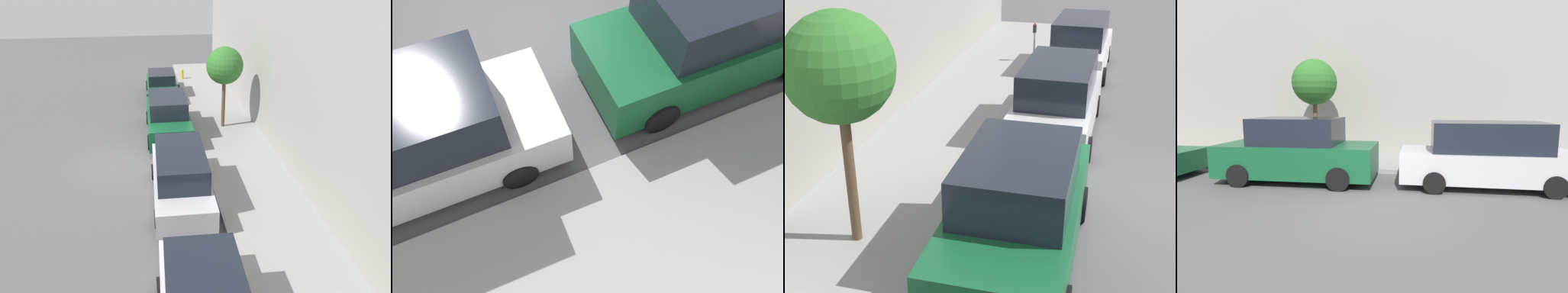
# 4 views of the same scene
# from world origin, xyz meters

# --- Properties ---
(ground_plane) EXTENTS (60.00, 60.00, 0.00)m
(ground_plane) POSITION_xyz_m (0.00, 0.00, 0.00)
(ground_plane) COLOR #515154
(sidewalk) EXTENTS (3.20, 32.00, 0.15)m
(sidewalk) POSITION_xyz_m (5.10, 0.00, 0.07)
(sidewalk) COLOR gray
(sidewalk) RESTS_ON ground_plane
(parked_minivan_nearest) EXTENTS (2.03, 4.95, 1.90)m
(parked_minivan_nearest) POSITION_xyz_m (2.25, -8.81, 0.92)
(parked_minivan_nearest) COLOR silver
(parked_minivan_nearest) RESTS_ON ground_plane
(parked_minivan_second) EXTENTS (2.02, 4.93, 1.90)m
(parked_minivan_second) POSITION_xyz_m (2.29, -2.87, 0.92)
(parked_minivan_second) COLOR #B7BABF
(parked_minivan_second) RESTS_ON ground_plane
(parked_suv_third) EXTENTS (2.08, 4.80, 1.98)m
(parked_suv_third) POSITION_xyz_m (2.23, 2.77, 0.93)
(parked_suv_third) COLOR #14512D
(parked_suv_third) RESTS_ON ground_plane
(parking_meter_near) EXTENTS (0.11, 0.15, 1.38)m
(parking_meter_near) POSITION_xyz_m (3.95, -9.23, 1.00)
(parking_meter_near) COLOR #ADADB2
(parking_meter_near) RESTS_ON sidewalk
(street_tree) EXTENTS (1.77, 1.77, 3.98)m
(street_tree) POSITION_xyz_m (5.01, 3.13, 3.22)
(street_tree) COLOR brown
(street_tree) RESTS_ON sidewalk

